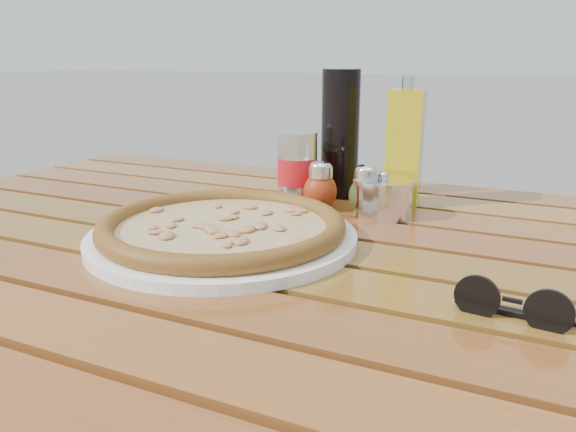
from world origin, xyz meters
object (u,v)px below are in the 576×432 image
at_px(dark_bottle, 340,134).
at_px(soda_can, 297,169).
at_px(oregano_shaker, 366,191).
at_px(pepper_shaker, 320,187).
at_px(olive_oil_cruet, 404,147).
at_px(pizza, 222,226).
at_px(sunglasses, 512,306).
at_px(plate, 223,237).
at_px(table, 282,293).
at_px(parmesan_tin, 383,197).

xyz_separation_m(dark_bottle, soda_can, (-0.05, -0.08, -0.05)).
bearing_deg(oregano_shaker, pepper_shaker, -178.28).
height_order(pepper_shaker, olive_oil_cruet, olive_oil_cruet).
bearing_deg(pizza, olive_oil_cruet, 60.98).
relative_size(pepper_shaker, sunglasses, 0.74).
bearing_deg(plate, olive_oil_cruet, 60.98).
height_order(plate, dark_bottle, dark_bottle).
bearing_deg(oregano_shaker, olive_oil_cruet, 68.50).
relative_size(table, dark_bottle, 6.36).
height_order(plate, oregano_shaker, oregano_shaker).
bearing_deg(sunglasses, parmesan_tin, 131.68).
bearing_deg(pizza, parmesan_tin, 53.86).
height_order(table, pepper_shaker, pepper_shaker).
bearing_deg(soda_can, pepper_shaker, -26.72).
xyz_separation_m(plate, parmesan_tin, (0.16, 0.22, 0.02)).
bearing_deg(plate, oregano_shaker, 58.10).
xyz_separation_m(oregano_shaker, parmesan_tin, (0.03, 0.00, -0.01)).
bearing_deg(pepper_shaker, olive_oil_cruet, 39.43).
xyz_separation_m(pizza, olive_oil_cruet, (0.17, 0.30, 0.07)).
xyz_separation_m(table, olive_oil_cruet, (0.10, 0.26, 0.17)).
height_order(plate, soda_can, soda_can).
relative_size(soda_can, parmesan_tin, 1.02).
height_order(pizza, soda_can, soda_can).
height_order(plate, sunglasses, sunglasses).
relative_size(dark_bottle, parmesan_tin, 1.86).
height_order(olive_oil_cruet, sunglasses, olive_oil_cruet).
distance_m(table, dark_bottle, 0.33).
xyz_separation_m(parmesan_tin, sunglasses, (0.21, -0.30, -0.01)).
bearing_deg(oregano_shaker, soda_can, 169.34).
height_order(dark_bottle, sunglasses, dark_bottle).
relative_size(soda_can, sunglasses, 1.08).
bearing_deg(oregano_shaker, parmesan_tin, 10.58).
bearing_deg(table, sunglasses, -21.95).
bearing_deg(sunglasses, plate, 173.88).
bearing_deg(pizza, dark_bottle, 81.11).
xyz_separation_m(table, dark_bottle, (-0.02, 0.28, 0.19)).
bearing_deg(dark_bottle, parmesan_tin, -42.01).
bearing_deg(olive_oil_cruet, pepper_shaker, -140.57).
xyz_separation_m(plate, soda_can, (0.00, 0.24, 0.05)).
height_order(oregano_shaker, olive_oil_cruet, olive_oil_cruet).
relative_size(oregano_shaker, soda_can, 0.68).
bearing_deg(olive_oil_cruet, table, -110.25).
distance_m(pepper_shaker, dark_bottle, 0.13).
xyz_separation_m(pizza, soda_can, (0.00, 0.24, 0.04)).
relative_size(oregano_shaker, sunglasses, 0.74).
height_order(table, olive_oil_cruet, olive_oil_cruet).
bearing_deg(dark_bottle, pizza, -98.89).
relative_size(olive_oil_cruet, sunglasses, 1.89).
xyz_separation_m(soda_can, parmesan_tin, (0.16, -0.02, -0.03)).
xyz_separation_m(oregano_shaker, olive_oil_cruet, (0.04, 0.09, 0.06)).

